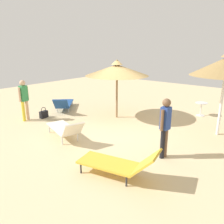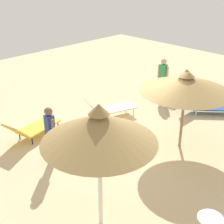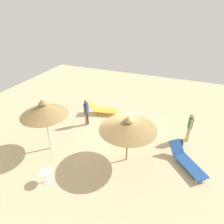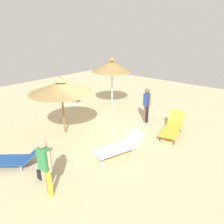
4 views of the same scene
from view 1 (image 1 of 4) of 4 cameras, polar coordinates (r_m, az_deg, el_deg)
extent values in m
cube|color=beige|center=(8.90, 1.21, -4.50)|extent=(24.00, 24.00, 0.10)
cylinder|color=olive|center=(9.99, 1.22, 4.76)|extent=(0.08, 0.08, 2.22)
cone|color=#997A47|center=(9.84, 1.25, 10.53)|extent=(2.73, 2.73, 0.47)
cone|color=#997A47|center=(9.81, 1.26, 12.48)|extent=(0.49, 0.49, 0.22)
cylinder|color=white|center=(8.83, 25.84, 2.22)|extent=(0.09, 0.09, 2.42)
cube|color=gold|center=(5.80, -1.00, -12.74)|extent=(1.60, 0.99, 0.05)
cylinder|color=#2D2D33|center=(5.95, -7.84, -13.86)|extent=(0.04, 0.04, 0.27)
cylinder|color=#2D2D33|center=(6.38, -4.84, -11.59)|extent=(0.04, 0.04, 0.27)
cylinder|color=#2D2D33|center=(5.43, 3.64, -16.97)|extent=(0.04, 0.04, 0.27)
cylinder|color=#2D2D33|center=(5.89, 5.94, -14.15)|extent=(0.04, 0.04, 0.27)
cube|color=gold|center=(5.34, 8.72, -12.39)|extent=(0.67, 0.79, 0.53)
cube|color=#1E478C|center=(11.95, -11.75, 2.11)|extent=(1.69, 1.78, 0.05)
cylinder|color=silver|center=(12.75, -12.43, 2.33)|extent=(0.04, 0.04, 0.22)
cylinder|color=silver|center=(12.67, -9.96, 2.37)|extent=(0.04, 0.04, 0.22)
cylinder|color=silver|center=(11.31, -13.67, 0.47)|extent=(0.04, 0.04, 0.22)
cylinder|color=silver|center=(11.22, -10.89, 0.51)|extent=(0.04, 0.04, 0.22)
cube|color=#1E478C|center=(10.78, -12.76, 2.03)|extent=(0.86, 0.85, 0.54)
cube|color=silver|center=(8.21, -12.37, -3.92)|extent=(1.67, 1.09, 0.05)
cylinder|color=silver|center=(8.76, -15.53, -4.05)|extent=(0.04, 0.04, 0.30)
cylinder|color=silver|center=(8.93, -12.17, -3.43)|extent=(0.04, 0.04, 0.30)
cylinder|color=silver|center=(7.62, -12.45, -6.97)|extent=(0.04, 0.04, 0.30)
cylinder|color=silver|center=(7.81, -8.66, -6.17)|extent=(0.04, 0.04, 0.30)
cube|color=silver|center=(7.29, -9.76, -4.29)|extent=(0.58, 0.75, 0.48)
cylinder|color=brown|center=(6.76, 13.24, -7.51)|extent=(0.13, 0.13, 0.86)
cylinder|color=black|center=(6.65, 12.59, -7.88)|extent=(0.13, 0.13, 0.86)
cube|color=navy|center=(6.44, 13.34, -1.53)|extent=(0.24, 0.26, 0.65)
sphere|color=brown|center=(6.32, 13.60, 2.29)|extent=(0.23, 0.23, 0.23)
cylinder|color=brown|center=(6.58, 14.12, -1.40)|extent=(0.09, 0.09, 0.60)
cylinder|color=brown|center=(6.31, 12.51, -2.08)|extent=(0.09, 0.09, 0.60)
cylinder|color=yellow|center=(10.34, -21.39, 0.16)|extent=(0.13, 0.13, 0.87)
cylinder|color=tan|center=(10.47, -20.56, 0.43)|extent=(0.13, 0.13, 0.87)
cube|color=#338C4C|center=(10.24, -21.40, 4.38)|extent=(0.27, 0.33, 0.65)
sphere|color=tan|center=(10.16, -21.66, 6.82)|extent=(0.23, 0.23, 0.23)
cylinder|color=tan|center=(10.12, -22.25, 4.03)|extent=(0.09, 0.09, 0.60)
cylinder|color=tan|center=(10.36, -20.54, 4.47)|extent=(0.09, 0.09, 0.60)
cube|color=black|center=(10.60, -16.80, -0.58)|extent=(0.22, 0.39, 0.32)
torus|color=black|center=(10.54, -16.89, 0.50)|extent=(0.05, 0.26, 0.26)
cylinder|color=silver|center=(11.14, 21.64, 2.16)|extent=(0.55, 0.55, 0.02)
cylinder|color=silver|center=(11.21, 21.48, 0.62)|extent=(0.05, 0.05, 0.59)
cylinder|color=silver|center=(11.29, 21.33, -0.78)|extent=(0.38, 0.38, 0.02)
camera|label=2|loc=(12.97, 51.46, 21.06)|focal=52.58mm
camera|label=3|loc=(17.55, 11.98, 29.22)|focal=31.64mm
camera|label=4|loc=(11.31, -51.03, 16.75)|focal=33.93mm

